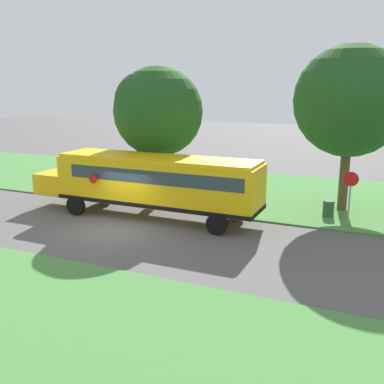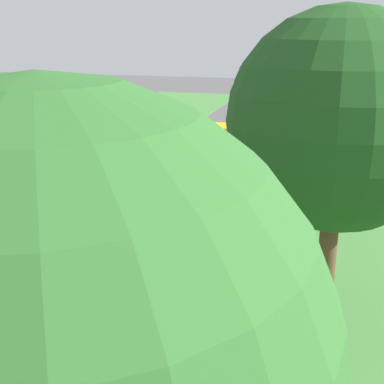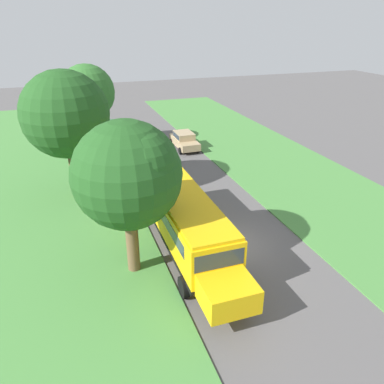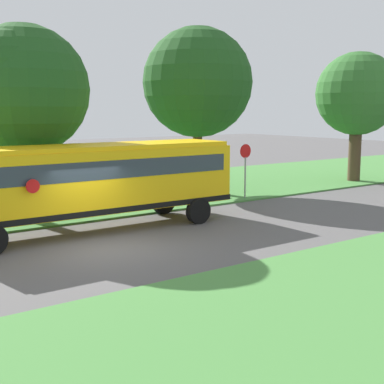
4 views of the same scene
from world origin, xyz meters
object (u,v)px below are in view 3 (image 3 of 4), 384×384
oak_tree_beside_bus (130,174)px  stop_sign (118,165)px  oak_tree_far_end (88,91)px  school_bus (183,216)px  car_tan_nearest (184,139)px  oak_tree_roadside_mid (66,113)px  car_green_middle (116,128)px  trash_bin (101,189)px

oak_tree_beside_bus → stop_sign: 11.24m
oak_tree_far_end → school_bus: bearing=-81.5°
car_tan_nearest → oak_tree_beside_bus: bearing=-115.1°
stop_sign → school_bus: bearing=-77.7°
car_tan_nearest → stop_sign: 10.24m
oak_tree_roadside_mid → stop_sign: bearing=9.1°
car_green_middle → stop_sign: bearing=-97.6°
school_bus → oak_tree_roadside_mid: oak_tree_roadside_mid is taller
car_green_middle → oak_tree_roadside_mid: size_ratio=0.51×
oak_tree_far_end → car_green_middle: bearing=53.4°
oak_tree_roadside_mid → trash_bin: size_ratio=9.66×
car_green_middle → stop_sign: size_ratio=1.61×
car_green_middle → oak_tree_roadside_mid: bearing=-109.4°
oak_tree_beside_bus → stop_sign: (0.86, 10.64, -3.52)m
car_tan_nearest → oak_tree_beside_bus: oak_tree_beside_bus is taller
stop_sign → car_tan_nearest: bearing=43.5°
oak_tree_beside_bus → oak_tree_far_end: bearing=89.9°
oak_tree_beside_bus → oak_tree_roadside_mid: size_ratio=0.88×
car_tan_nearest → oak_tree_roadside_mid: bearing=-144.4°
car_tan_nearest → stop_sign: stop_sign is taller
car_green_middle → trash_bin: car_green_middle is taller
trash_bin → oak_tree_roadside_mid: bearing=160.6°
oak_tree_roadside_mid → oak_tree_far_end: (2.28, 10.45, -0.49)m
oak_tree_beside_bus → oak_tree_roadside_mid: 10.41m
oak_tree_beside_bus → oak_tree_far_end: oak_tree_far_end is taller
car_tan_nearest → trash_bin: 12.05m
car_tan_nearest → stop_sign: bearing=-136.5°
oak_tree_far_end → trash_bin: oak_tree_far_end is taller
school_bus → oak_tree_beside_bus: (-2.90, -1.35, 3.34)m
stop_sign → oak_tree_far_end: bearing=94.8°
oak_tree_roadside_mid → oak_tree_beside_bus: bearing=-77.5°
school_bus → car_green_middle: bearing=90.6°
stop_sign → oak_tree_roadside_mid: bearing=-170.9°
school_bus → car_tan_nearest: size_ratio=2.82×
school_bus → oak_tree_far_end: size_ratio=1.58×
oak_tree_roadside_mid → trash_bin: bearing=-19.4°
car_tan_nearest → oak_tree_roadside_mid: (-10.52, -7.53, 5.02)m
oak_tree_far_end → trash_bin: 12.10m
car_tan_nearest → oak_tree_beside_bus: (-8.26, -17.67, 4.38)m
car_green_middle → oak_tree_beside_bus: oak_tree_beside_bus is taller
school_bus → oak_tree_beside_bus: 4.62m
school_bus → oak_tree_roadside_mid: (-5.15, 8.79, 3.97)m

